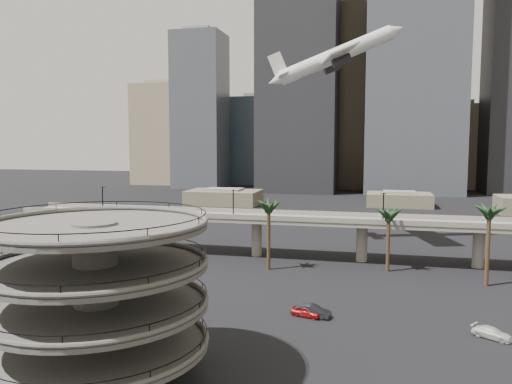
% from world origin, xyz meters
% --- Properties ---
extents(ground, '(700.00, 700.00, 0.00)m').
position_xyz_m(ground, '(0.00, 0.00, 0.00)').
color(ground, black).
rests_on(ground, ground).
extents(parking_ramp, '(22.20, 22.20, 17.35)m').
position_xyz_m(parking_ramp, '(-13.00, -4.00, 9.84)').
color(parking_ramp, '#464441').
rests_on(parking_ramp, ground).
extents(overpass, '(130.00, 9.30, 14.70)m').
position_xyz_m(overpass, '(0.00, 55.00, 7.34)').
color(overpass, gray).
rests_on(overpass, ground).
extents(palm_trees, '(54.40, 18.40, 14.00)m').
position_xyz_m(palm_trees, '(21.48, 47.47, 11.30)').
color(palm_trees, '#4B3420').
rests_on(palm_trees, ground).
extents(low_buildings, '(135.00, 27.50, 6.80)m').
position_xyz_m(low_buildings, '(6.89, 142.30, 2.86)').
color(low_buildings, brown).
rests_on(low_buildings, ground).
extents(skyline, '(269.00, 86.00, 129.19)m').
position_xyz_m(skyline, '(15.11, 217.08, 47.27)').
color(skyline, '#7E6F57').
rests_on(skyline, ground).
extents(airborne_jet, '(32.43, 30.14, 16.18)m').
position_xyz_m(airborne_jet, '(3.53, 72.90, 44.16)').
color(airborne_jet, silver).
rests_on(airborne_jet, ground).
extents(car_a, '(4.72, 2.98, 1.50)m').
position_xyz_m(car_a, '(4.64, 19.84, 0.75)').
color(car_a, '#B3191A').
rests_on(car_a, ground).
extents(car_b, '(5.22, 2.74, 1.64)m').
position_xyz_m(car_b, '(5.50, 20.01, 0.82)').
color(car_b, black).
rests_on(car_b, ground).
extents(car_c, '(5.00, 4.10, 1.36)m').
position_xyz_m(car_c, '(27.92, 17.57, 0.68)').
color(car_c, silver).
rests_on(car_c, ground).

